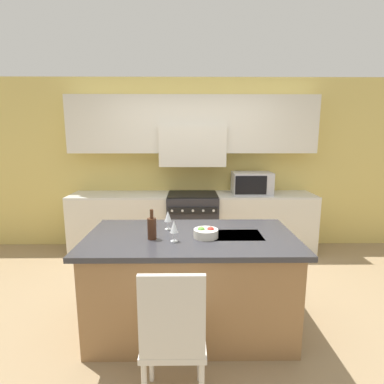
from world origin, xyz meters
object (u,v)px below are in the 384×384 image
range_stove (193,223)px  wine_glass_near (174,227)px  fruit_bowl (206,233)px  microwave (252,183)px  wine_bottle (152,228)px  wine_glass_far (168,217)px  island_chair (173,335)px

range_stove → wine_glass_near: (-0.18, -2.07, 0.57)m
fruit_bowl → microwave: bearing=67.7°
microwave → wine_bottle: size_ratio=2.22×
range_stove → wine_glass_near: 2.15m
fruit_bowl → range_stove: bearing=92.8°
wine_glass_far → range_stove: bearing=81.5°
fruit_bowl → island_chair: bearing=-106.5°
range_stove → island_chair: (-0.16, -2.81, 0.09)m
range_stove → wine_bottle: wine_bottle is taller
wine_glass_near → wine_bottle: bearing=160.8°
range_stove → wine_glass_far: size_ratio=5.02×
island_chair → wine_glass_near: bearing=92.0°
range_stove → microwave: bearing=1.2°
island_chair → wine_bottle: (-0.22, 0.81, 0.45)m
island_chair → fruit_bowl: size_ratio=4.63×
range_stove → fruit_bowl: fruit_bowl is taller
microwave → fruit_bowl: 2.14m
range_stove → wine_glass_near: size_ratio=5.02×
island_chair → wine_glass_far: size_ratio=5.49×
wine_glass_near → wine_glass_far: (-0.07, 0.34, 0.00)m
wine_bottle → wine_glass_far: (0.12, 0.27, 0.02)m
range_stove → fruit_bowl: bearing=-87.2°
microwave → wine_bottle: microwave is taller
microwave → wine_glass_near: 2.35m
wine_glass_near → fruit_bowl: 0.31m
fruit_bowl → wine_glass_far: bearing=146.5°
microwave → island_chair: (-1.07, -2.83, -0.53)m
wine_bottle → fruit_bowl: (0.47, 0.04, -0.06)m
range_stove → wine_bottle: bearing=-100.7°
wine_glass_near → fruit_bowl: bearing=20.8°
microwave → island_chair: microwave is taller
range_stove → fruit_bowl: 2.02m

